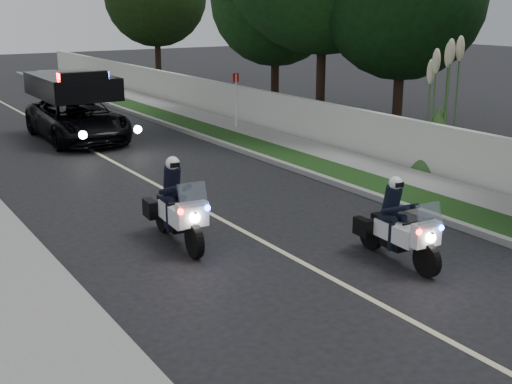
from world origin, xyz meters
TOP-DOWN VIEW (x-y plane):
  - ground at (0.00, 0.00)m, footprint 120.00×120.00m
  - curb_right at (4.10, 10.00)m, footprint 0.20×60.00m
  - grass_verge at (4.80, 10.00)m, footprint 1.20×60.00m
  - sidewalk_right at (6.10, 10.00)m, footprint 1.40×60.00m
  - property_wall at (7.10, 10.00)m, footprint 0.22×60.00m
  - lane_marking at (0.00, 10.00)m, footprint 0.12×50.00m
  - police_moto_left at (-1.53, 2.71)m, footprint 0.92×2.18m
  - police_moto_right at (1.55, -0.44)m, footprint 0.82×1.99m
  - police_suv at (0.21, 14.46)m, footprint 2.64×5.60m
  - sign_post at (6.00, 13.06)m, footprint 0.46×0.46m
  - pampas_far at (7.60, 4.24)m, footprint 2.04×2.04m
  - tree_right_b at (9.25, 11.99)m, footprint 9.09×9.09m
  - tree_right_c at (10.32, 8.77)m, footprint 6.76×6.76m
  - tree_right_d at (9.83, 16.08)m, footprint 6.82×6.82m
  - tree_right_e at (10.10, 29.34)m, footprint 7.08×7.08m

SIDE VIEW (x-z plane):
  - ground at x=0.00m, z-range 0.00..0.00m
  - police_moto_left at x=-1.53m, z-range -0.90..0.90m
  - police_moto_right at x=1.55m, z-range -0.83..0.83m
  - police_suv at x=0.21m, z-range -1.35..1.35m
  - sign_post at x=6.00m, z-range -1.14..1.14m
  - pampas_far at x=7.60m, z-range -2.20..2.20m
  - tree_right_b at x=9.25m, z-range -6.54..6.54m
  - tree_right_c at x=10.32m, z-range -4.83..4.83m
  - tree_right_d at x=9.83m, z-range -4.77..4.77m
  - tree_right_e at x=10.10m, z-range -5.13..5.13m
  - lane_marking at x=0.00m, z-range 0.00..0.01m
  - curb_right at x=4.10m, z-range 0.00..0.15m
  - grass_verge at x=4.80m, z-range 0.00..0.16m
  - sidewalk_right at x=6.10m, z-range 0.00..0.16m
  - property_wall at x=7.10m, z-range 0.00..1.50m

